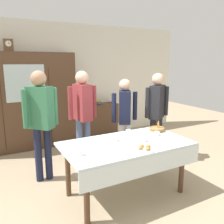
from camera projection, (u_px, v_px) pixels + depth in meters
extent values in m
plane|color=tan|center=(118.00, 187.00, 3.50)|extent=(12.00, 12.00, 0.00)
cube|color=silver|center=(62.00, 83.00, 5.49)|extent=(6.40, 0.10, 2.70)
cylinder|color=#4C3321|center=(87.00, 195.00, 2.63)|extent=(0.07, 0.07, 0.73)
cylinder|color=#4C3321|center=(182.00, 168.00, 3.30)|extent=(0.07, 0.07, 0.73)
cylinder|color=#4C3321|center=(68.00, 171.00, 3.20)|extent=(0.07, 0.07, 0.73)
cylinder|color=#4C3321|center=(152.00, 152.00, 3.87)|extent=(0.07, 0.07, 0.73)
cube|color=silver|center=(126.00, 144.00, 3.17)|extent=(1.72, 0.95, 0.03)
cube|color=silver|center=(147.00, 166.00, 2.79)|extent=(1.72, 0.01, 0.24)
cube|color=#4C3321|center=(25.00, 102.00, 4.89)|extent=(2.09, 0.45, 2.03)
cube|color=silver|center=(26.00, 83.00, 4.61)|extent=(0.75, 0.01, 0.73)
cube|color=black|center=(3.00, 111.00, 4.50)|extent=(0.01, 0.01, 1.62)
cube|color=black|center=(50.00, 106.00, 4.93)|extent=(0.01, 0.01, 1.62)
cube|color=brown|center=(8.00, 45.00, 4.55)|extent=(0.18, 0.10, 0.24)
cylinder|color=white|center=(8.00, 44.00, 4.49)|extent=(0.11, 0.01, 0.11)
cube|color=black|center=(8.00, 43.00, 4.49)|extent=(0.00, 0.00, 0.04)
cube|color=black|center=(10.00, 44.00, 4.50)|extent=(0.05, 0.00, 0.00)
cube|color=#4C3321|center=(98.00, 120.00, 5.85)|extent=(1.00, 0.35, 0.81)
cube|color=#664C7A|center=(98.00, 104.00, 5.76)|extent=(0.13, 0.18, 0.03)
cube|color=#3D754C|center=(98.00, 103.00, 5.76)|extent=(0.15, 0.23, 0.02)
cube|color=#664C7A|center=(98.00, 102.00, 5.75)|extent=(0.15, 0.19, 0.03)
cube|color=#B29333|center=(98.00, 100.00, 5.75)|extent=(0.14, 0.19, 0.03)
cylinder|color=white|center=(116.00, 141.00, 3.20)|extent=(0.13, 0.13, 0.01)
cylinder|color=white|center=(116.00, 139.00, 3.20)|extent=(0.08, 0.08, 0.05)
torus|color=white|center=(118.00, 139.00, 3.21)|extent=(0.04, 0.01, 0.04)
cylinder|color=#47230F|center=(116.00, 138.00, 3.19)|extent=(0.06, 0.06, 0.01)
cylinder|color=white|center=(144.00, 141.00, 3.20)|extent=(0.13, 0.13, 0.01)
cylinder|color=white|center=(144.00, 139.00, 3.19)|extent=(0.08, 0.08, 0.05)
torus|color=white|center=(146.00, 139.00, 3.21)|extent=(0.04, 0.01, 0.04)
cylinder|color=#47230F|center=(144.00, 138.00, 3.19)|extent=(0.06, 0.06, 0.01)
cylinder|color=white|center=(81.00, 155.00, 2.73)|extent=(0.13, 0.13, 0.01)
cylinder|color=white|center=(81.00, 153.00, 2.72)|extent=(0.08, 0.08, 0.05)
torus|color=white|center=(84.00, 152.00, 2.74)|extent=(0.04, 0.01, 0.04)
cylinder|color=#47230F|center=(81.00, 151.00, 2.72)|extent=(0.06, 0.06, 0.01)
cylinder|color=white|center=(157.00, 135.00, 3.47)|extent=(0.13, 0.13, 0.01)
cylinder|color=white|center=(157.00, 133.00, 3.47)|extent=(0.08, 0.08, 0.05)
torus|color=white|center=(159.00, 133.00, 3.48)|extent=(0.04, 0.01, 0.04)
cylinder|color=#47230F|center=(157.00, 132.00, 3.46)|extent=(0.06, 0.06, 0.01)
cylinder|color=white|center=(128.00, 133.00, 3.57)|extent=(0.13, 0.13, 0.01)
cylinder|color=white|center=(129.00, 131.00, 3.56)|extent=(0.08, 0.08, 0.05)
torus|color=white|center=(131.00, 131.00, 3.58)|extent=(0.04, 0.01, 0.04)
cylinder|color=#47230F|center=(129.00, 130.00, 3.56)|extent=(0.06, 0.06, 0.01)
cylinder|color=#9E7542|center=(157.00, 130.00, 3.69)|extent=(0.22, 0.22, 0.05)
torus|color=#9E7542|center=(157.00, 128.00, 3.69)|extent=(0.24, 0.24, 0.02)
cylinder|color=tan|center=(159.00, 125.00, 3.68)|extent=(0.03, 0.03, 0.12)
cylinder|color=tan|center=(159.00, 125.00, 3.69)|extent=(0.04, 0.03, 0.12)
cylinder|color=tan|center=(158.00, 125.00, 3.70)|extent=(0.02, 0.04, 0.12)
cylinder|color=white|center=(145.00, 149.00, 2.92)|extent=(0.28, 0.28, 0.01)
ellipsoid|color=#BC7F3D|center=(148.00, 146.00, 2.95)|extent=(0.07, 0.05, 0.04)
ellipsoid|color=#BC7F3D|center=(142.00, 146.00, 2.96)|extent=(0.07, 0.05, 0.04)
ellipsoid|color=#BC7F3D|center=(140.00, 148.00, 2.89)|extent=(0.07, 0.05, 0.04)
ellipsoid|color=#BC7F3D|center=(148.00, 149.00, 2.86)|extent=(0.07, 0.05, 0.04)
cube|color=silver|center=(156.00, 139.00, 3.32)|extent=(0.10, 0.01, 0.00)
ellipsoid|color=silver|center=(160.00, 138.00, 3.34)|extent=(0.03, 0.02, 0.01)
cube|color=silver|center=(90.00, 148.00, 2.97)|extent=(0.10, 0.01, 0.00)
ellipsoid|color=silver|center=(94.00, 147.00, 3.00)|extent=(0.03, 0.02, 0.01)
cylinder|color=silver|center=(121.00, 143.00, 4.26)|extent=(0.11, 0.11, 0.76)
cylinder|color=silver|center=(128.00, 142.00, 4.33)|extent=(0.11, 0.11, 0.76)
cube|color=#191E38|center=(125.00, 107.00, 4.16)|extent=(0.35, 0.41, 0.57)
sphere|color=#DBB293|center=(125.00, 85.00, 4.08)|extent=(0.21, 0.21, 0.21)
cylinder|color=#191E38|center=(114.00, 108.00, 4.06)|extent=(0.08, 0.08, 0.52)
cylinder|color=#191E38|center=(135.00, 106.00, 4.26)|extent=(0.08, 0.08, 0.52)
cylinder|color=slate|center=(80.00, 143.00, 4.16)|extent=(0.11, 0.11, 0.83)
cylinder|color=slate|center=(88.00, 142.00, 4.23)|extent=(0.11, 0.11, 0.83)
cube|color=#933338|center=(83.00, 102.00, 4.04)|extent=(0.24, 0.38, 0.63)
sphere|color=#DBB293|center=(82.00, 78.00, 3.95)|extent=(0.23, 0.23, 0.23)
cylinder|color=#933338|center=(70.00, 103.00, 3.94)|extent=(0.08, 0.08, 0.56)
cylinder|color=#933338|center=(94.00, 101.00, 4.15)|extent=(0.08, 0.08, 0.56)
cylinder|color=#191E38|center=(38.00, 155.00, 3.60)|extent=(0.11, 0.11, 0.85)
cylinder|color=#191E38|center=(48.00, 153.00, 3.67)|extent=(0.11, 0.11, 0.85)
cube|color=#33704C|center=(40.00, 108.00, 3.48)|extent=(0.39, 0.40, 0.64)
sphere|color=tan|center=(38.00, 78.00, 3.39)|extent=(0.23, 0.23, 0.23)
cylinder|color=#33704C|center=(25.00, 109.00, 3.38)|extent=(0.08, 0.08, 0.57)
cylinder|color=#33704C|center=(55.00, 106.00, 3.59)|extent=(0.08, 0.08, 0.57)
cylinder|color=#232328|center=(152.00, 139.00, 4.41)|extent=(0.11, 0.11, 0.81)
cylinder|color=#232328|center=(159.00, 138.00, 4.48)|extent=(0.11, 0.11, 0.81)
cube|color=#232328|center=(157.00, 102.00, 4.29)|extent=(0.41, 0.37, 0.61)
sphere|color=#DBB293|center=(158.00, 79.00, 4.21)|extent=(0.22, 0.22, 0.22)
cylinder|color=#232328|center=(147.00, 103.00, 4.19)|extent=(0.08, 0.08, 0.55)
cylinder|color=#232328|center=(166.00, 101.00, 4.40)|extent=(0.08, 0.08, 0.55)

